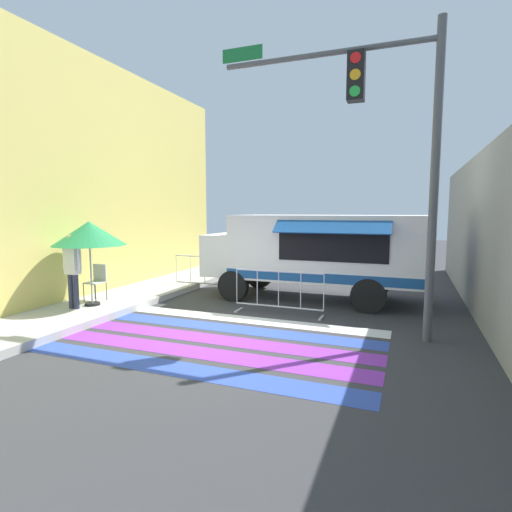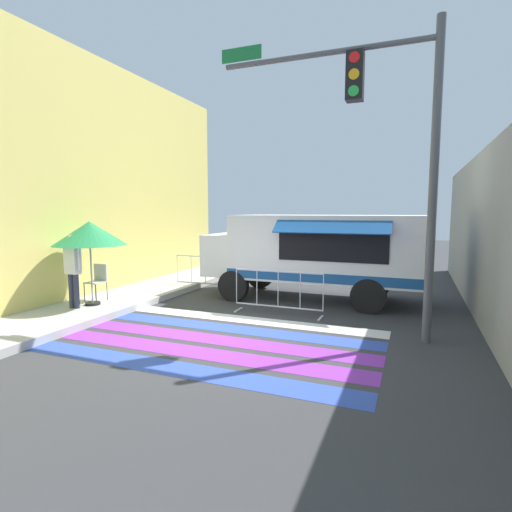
{
  "view_description": "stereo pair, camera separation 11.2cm",
  "coord_description": "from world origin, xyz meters",
  "px_view_note": "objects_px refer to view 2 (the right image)",
  "views": [
    {
      "loc": [
        3.46,
        -7.39,
        2.48
      ],
      "look_at": [
        -0.29,
        2.34,
        1.3
      ],
      "focal_mm": 28.0,
      "sensor_mm": 36.0,
      "label": 1
    },
    {
      "loc": [
        3.57,
        -7.35,
        2.48
      ],
      "look_at": [
        -0.29,
        2.34,
        1.3
      ],
      "focal_mm": 28.0,
      "sensor_mm": 36.0,
      "label": 2
    }
  ],
  "objects_px": {
    "traffic_signal_pole": "(386,127)",
    "vendor_person": "(73,266)",
    "food_truck": "(312,249)",
    "barricade_front": "(278,293)",
    "patio_umbrella": "(90,234)",
    "barricade_side": "(206,273)",
    "folding_chair": "(98,278)"
  },
  "relations": [
    {
      "from": "traffic_signal_pole",
      "to": "patio_umbrella",
      "type": "distance_m",
      "value": 7.13
    },
    {
      "from": "traffic_signal_pole",
      "to": "folding_chair",
      "type": "xyz_separation_m",
      "value": [
        -7.06,
        -0.03,
        -3.31
      ]
    },
    {
      "from": "patio_umbrella",
      "to": "vendor_person",
      "type": "relative_size",
      "value": 1.17
    },
    {
      "from": "folding_chair",
      "to": "barricade_side",
      "type": "height_order",
      "value": "folding_chair"
    },
    {
      "from": "food_truck",
      "to": "folding_chair",
      "type": "relative_size",
      "value": 6.42
    },
    {
      "from": "patio_umbrella",
      "to": "folding_chair",
      "type": "xyz_separation_m",
      "value": [
        -0.27,
        0.49,
        -1.2
      ]
    },
    {
      "from": "food_truck",
      "to": "vendor_person",
      "type": "xyz_separation_m",
      "value": [
        -4.86,
        -3.78,
        -0.24
      ]
    },
    {
      "from": "patio_umbrella",
      "to": "traffic_signal_pole",
      "type": "bearing_deg",
      "value": 4.38
    },
    {
      "from": "vendor_person",
      "to": "folding_chair",
      "type": "bearing_deg",
      "value": 110.28
    },
    {
      "from": "folding_chair",
      "to": "barricade_side",
      "type": "relative_size",
      "value": 0.44
    },
    {
      "from": "food_truck",
      "to": "folding_chair",
      "type": "bearing_deg",
      "value": -150.02
    },
    {
      "from": "food_truck",
      "to": "barricade_front",
      "type": "height_order",
      "value": "food_truck"
    },
    {
      "from": "vendor_person",
      "to": "barricade_front",
      "type": "relative_size",
      "value": 0.8
    },
    {
      "from": "food_truck",
      "to": "barricade_side",
      "type": "bearing_deg",
      "value": 177.22
    },
    {
      "from": "traffic_signal_pole",
      "to": "folding_chair",
      "type": "height_order",
      "value": "traffic_signal_pole"
    },
    {
      "from": "folding_chair",
      "to": "barricade_front",
      "type": "height_order",
      "value": "folding_chair"
    },
    {
      "from": "traffic_signal_pole",
      "to": "vendor_person",
      "type": "height_order",
      "value": "traffic_signal_pole"
    },
    {
      "from": "folding_chair",
      "to": "vendor_person",
      "type": "relative_size",
      "value": 0.53
    },
    {
      "from": "patio_umbrella",
      "to": "vendor_person",
      "type": "distance_m",
      "value": 0.88
    },
    {
      "from": "folding_chair",
      "to": "patio_umbrella",
      "type": "bearing_deg",
      "value": -81.12
    },
    {
      "from": "traffic_signal_pole",
      "to": "vendor_person",
      "type": "xyz_separation_m",
      "value": [
        -6.94,
        -0.94,
        -2.87
      ]
    },
    {
      "from": "food_truck",
      "to": "folding_chair",
      "type": "distance_m",
      "value": 5.79
    },
    {
      "from": "vendor_person",
      "to": "barricade_front",
      "type": "height_order",
      "value": "vendor_person"
    },
    {
      "from": "barricade_side",
      "to": "patio_umbrella",
      "type": "bearing_deg",
      "value": -109.3
    },
    {
      "from": "barricade_front",
      "to": "patio_umbrella",
      "type": "bearing_deg",
      "value": -162.14
    },
    {
      "from": "patio_umbrella",
      "to": "barricade_side",
      "type": "distance_m",
      "value": 3.99
    },
    {
      "from": "food_truck",
      "to": "barricade_side",
      "type": "distance_m",
      "value": 3.59
    },
    {
      "from": "folding_chair",
      "to": "food_truck",
      "type": "bearing_deg",
      "value": 9.8
    },
    {
      "from": "barricade_side",
      "to": "food_truck",
      "type": "bearing_deg",
      "value": -2.78
    },
    {
      "from": "food_truck",
      "to": "vendor_person",
      "type": "bearing_deg",
      "value": -142.16
    },
    {
      "from": "folding_chair",
      "to": "vendor_person",
      "type": "height_order",
      "value": "vendor_person"
    },
    {
      "from": "vendor_person",
      "to": "barricade_side",
      "type": "relative_size",
      "value": 0.83
    }
  ]
}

